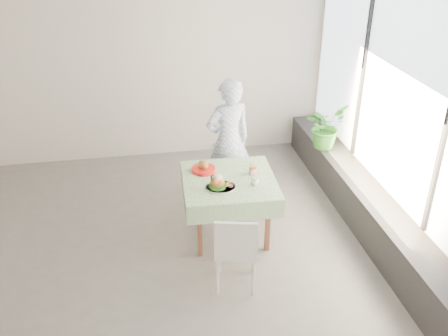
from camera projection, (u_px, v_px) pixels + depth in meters
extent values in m
plane|color=#595754|center=(133.00, 252.00, 5.67)|extent=(6.00, 6.00, 0.00)
cube|color=silver|center=(122.00, 69.00, 7.18)|extent=(6.00, 0.02, 2.80)
cube|color=silver|center=(121.00, 321.00, 2.84)|extent=(6.00, 0.02, 2.80)
cube|color=silver|center=(398.00, 120.00, 5.48)|extent=(0.02, 5.00, 2.80)
cube|color=#D1E0F9|center=(400.00, 98.00, 5.36)|extent=(0.01, 4.80, 2.18)
cube|color=black|center=(367.00, 210.00, 5.99)|extent=(0.40, 4.80, 0.50)
cube|color=brown|center=(229.00, 182.00, 5.66)|extent=(0.94, 0.94, 0.04)
cube|color=white|center=(229.00, 180.00, 5.65)|extent=(1.08, 1.08, 0.01)
cube|color=white|center=(228.00, 176.00, 6.41)|extent=(0.41, 0.41, 0.04)
cube|color=white|center=(227.00, 156.00, 6.47)|extent=(0.37, 0.08, 0.37)
cube|color=white|center=(236.00, 248.00, 5.00)|extent=(0.50, 0.50, 0.04)
cube|color=white|center=(236.00, 241.00, 4.73)|extent=(0.41, 0.13, 0.41)
imported|color=#84A2D4|center=(228.00, 141.00, 6.35)|extent=(0.68, 0.53, 1.65)
cylinder|color=white|center=(221.00, 187.00, 5.46)|extent=(0.34, 0.34, 0.02)
cylinder|color=#164F13|center=(217.00, 186.00, 5.45)|extent=(0.19, 0.19, 0.02)
ellipsoid|color=#A26027|center=(217.00, 182.00, 5.42)|extent=(0.16, 0.14, 0.12)
ellipsoid|color=white|center=(217.00, 178.00, 5.39)|extent=(0.11, 0.11, 0.08)
cylinder|color=#A61E10|center=(230.00, 185.00, 5.45)|extent=(0.06, 0.06, 0.03)
cylinder|color=white|center=(253.00, 169.00, 5.72)|extent=(0.09, 0.09, 0.13)
cylinder|color=orange|center=(253.00, 170.00, 5.73)|extent=(0.08, 0.08, 0.10)
cylinder|color=white|center=(253.00, 164.00, 5.69)|extent=(0.10, 0.10, 0.01)
cylinder|color=gold|center=(254.00, 160.00, 5.67)|extent=(0.01, 0.03, 0.18)
cylinder|color=white|center=(255.00, 180.00, 5.51)|extent=(0.09, 0.09, 0.13)
cylinder|color=#F1ECCA|center=(255.00, 181.00, 5.51)|extent=(0.08, 0.08, 0.09)
cylinder|color=white|center=(255.00, 174.00, 5.48)|extent=(0.09, 0.09, 0.01)
cylinder|color=gold|center=(256.00, 171.00, 5.46)|extent=(0.01, 0.03, 0.17)
cylinder|color=red|center=(203.00, 169.00, 5.80)|extent=(0.27, 0.27, 0.04)
cylinder|color=white|center=(203.00, 169.00, 5.80)|extent=(0.23, 0.23, 0.02)
ellipsoid|color=#A26027|center=(203.00, 165.00, 5.78)|extent=(0.12, 0.12, 0.10)
imported|color=#337D29|center=(326.00, 126.00, 6.82)|extent=(0.73, 0.71, 0.62)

